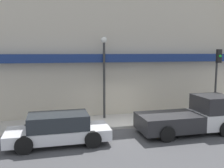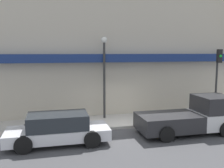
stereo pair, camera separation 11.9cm
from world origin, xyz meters
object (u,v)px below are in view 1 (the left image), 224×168
Objects in this scene: parked_car at (59,129)px; pickup_truck at (193,117)px; traffic_light at (217,71)px; street_lamp at (104,67)px; fire_hydrant at (159,116)px.

pickup_truck is at bearing 1.14° from parked_car.
street_lamp is at bearing 167.31° from traffic_light.
parked_car is at bearing -163.13° from fire_hydrant.
traffic_light reaches higher than pickup_truck.
parked_car is 0.94× the size of street_lamp.
traffic_light reaches higher than fire_hydrant.
street_lamp reaches higher than traffic_light.
fire_hydrant is 4.32m from street_lamp.
traffic_light is at bearing -12.69° from street_lamp.
street_lamp is at bearing 150.40° from fire_hydrant.
fire_hydrant is (5.74, 1.74, -0.19)m from parked_car.
fire_hydrant is at bearing 124.29° from pickup_truck.
street_lamp is (2.86, 3.38, 2.58)m from parked_car.
fire_hydrant is 0.17× the size of traffic_light.
parked_car is 6.01m from fire_hydrant.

